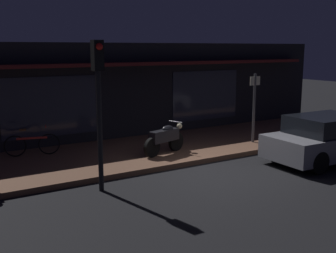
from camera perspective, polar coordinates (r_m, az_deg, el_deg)
The scene contains 8 objects.
ground_plane at distance 11.68m, azimuth 7.01°, elevation -6.37°, with size 60.00×60.00×0.00m, color black.
sidewalk_slab at distance 14.04m, azimuth -0.62°, elevation -3.04°, with size 18.00×4.00×0.15m, color brown.
storefront_building at distance 16.71m, azimuth -6.62°, elevation 5.13°, with size 18.00×3.30×3.60m.
motorcycle at distance 12.99m, azimuth -0.40°, elevation -1.59°, with size 1.67×0.71×0.97m.
bicycle_parked at distance 13.44m, azimuth -18.12°, elevation -2.32°, with size 1.62×0.54×0.91m.
sign_post at distance 14.77m, azimuth 11.72°, elevation 3.09°, with size 0.44×0.09×2.40m.
traffic_light_pole at distance 9.83m, azimuth -9.50°, elevation 5.08°, with size 0.24×0.33×3.60m.
parked_car_near at distance 13.56m, azimuth 21.10°, elevation -1.55°, with size 4.15×1.87×1.42m.
Camera 1 is at (-6.99, -8.71, 3.43)m, focal length 44.47 mm.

